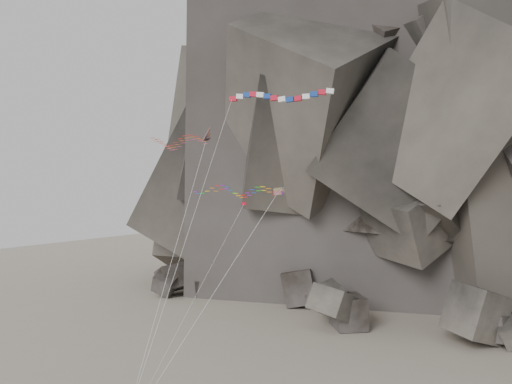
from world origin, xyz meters
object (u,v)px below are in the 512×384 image
Objects in this scene: delta_kite at (175,141)px; banner_kite at (279,98)px; parafoil_kite at (231,191)px; pennant_kite at (215,259)px.

delta_kite is 0.87× the size of banner_kite.
banner_kite is 11.06m from parafoil_kite.
parafoil_kite is at bearing 91.47° from pennant_kite.
banner_kite reaches higher than pennant_kite.
parafoil_kite is at bearing 2.42° from delta_kite.
delta_kite is at bearing -151.84° from parafoil_kite.
parafoil_kite is 1.10× the size of pennant_kite.
delta_kite reaches higher than pennant_kite.
delta_kite is 8.36m from parafoil_kite.
delta_kite is at bearing -171.75° from banner_kite.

